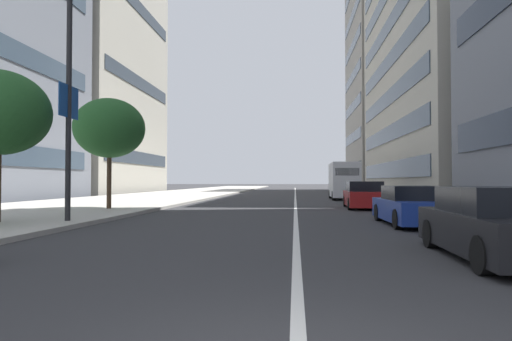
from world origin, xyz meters
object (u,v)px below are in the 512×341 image
Objects in this scene: street_tree_by_lamp_post at (110,128)px; car_following_behind at (500,225)px; delivery_van_ahead at (344,180)px; street_lamp_with_banners at (78,65)px; car_lead_in_lane at (412,207)px; car_far_down_avenue at (364,196)px.

car_following_behind is at bearing -132.84° from street_tree_by_lamp_post.
delivery_van_ahead is 24.38m from street_lamp_with_banners.
car_lead_in_lane is 14.29m from street_tree_by_lamp_post.
car_following_behind is 0.81× the size of street_tree_by_lamp_post.
street_lamp_with_banners is 6.67m from street_tree_by_lamp_post.
street_lamp_with_banners reaches higher than street_tree_by_lamp_post.
car_far_down_avenue is 15.52m from street_lamp_with_banners.
car_lead_in_lane is at bearing -178.88° from delivery_van_ahead.
car_far_down_avenue is 0.82× the size of delivery_van_ahead.
street_lamp_with_banners is (5.50, 11.11, 4.75)m from car_following_behind.
car_following_behind is at bearing 178.28° from car_lead_in_lane.
car_following_behind is at bearing -116.35° from street_lamp_with_banners.
street_lamp_with_banners reaches higher than delivery_van_ahead.
car_following_behind is 6.55m from car_lead_in_lane.
delivery_van_ahead is 1.08× the size of street_tree_by_lamp_post.
car_following_behind is at bearing -177.36° from car_far_down_avenue.
delivery_van_ahead is 19.89m from street_tree_by_lamp_post.
delivery_van_ahead is at bearing 1.23° from car_far_down_avenue.
delivery_van_ahead is at bearing -27.62° from street_lamp_with_banners.
street_lamp_with_banners is at bearing 134.22° from car_far_down_avenue.
delivery_van_ahead reaches higher than car_lead_in_lane.
street_lamp_with_banners reaches higher than car_far_down_avenue.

